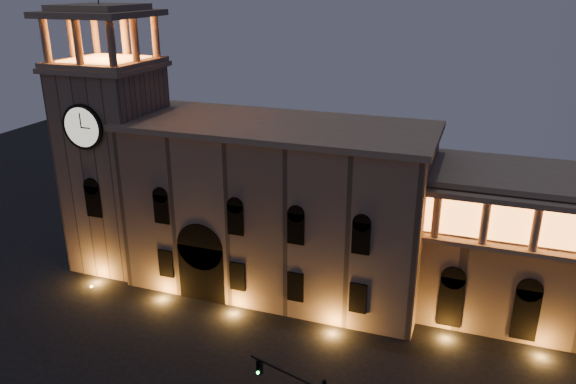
% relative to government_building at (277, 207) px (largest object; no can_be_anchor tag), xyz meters
% --- Properties ---
extents(government_building, '(30.80, 12.80, 17.60)m').
position_rel_government_building_xyz_m(government_building, '(0.00, 0.00, 0.00)').
color(government_building, '#8A705A').
rests_on(government_building, ground).
extents(clock_tower, '(9.80, 9.80, 32.40)m').
position_rel_government_building_xyz_m(clock_tower, '(-18.42, -0.95, 3.73)').
color(clock_tower, '#8A705A').
rests_on(clock_tower, ground).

